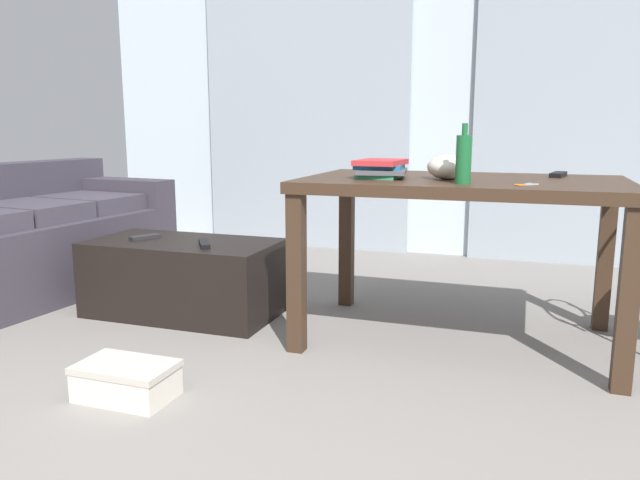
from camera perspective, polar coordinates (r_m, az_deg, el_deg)
The scene contains 14 objects.
ground_plane at distance 2.76m, azimuth 4.33°, elevation -10.02°, with size 8.64×8.64×0.00m, color gray.
wall_back at distance 4.76m, azimuth 11.57°, elevation 13.83°, with size 5.64×0.10×2.52m, color silver.
curtains at distance 4.66m, azimuth 11.35°, elevation 11.79°, with size 3.86×0.03×2.17m.
couch at distance 3.96m, azimuth -26.17°, elevation -0.09°, with size 0.98×1.79×0.75m.
coffee_table at distance 3.25m, azimuth -12.68°, elevation -3.47°, with size 0.98×0.51×0.39m.
craft_table at distance 2.77m, azimuth 13.20°, elevation 3.71°, with size 1.39×0.86×0.75m.
bottle_near at distance 2.50m, azimuth 13.38°, elevation 7.46°, with size 0.06×0.06×0.24m.
bowl at distance 2.71m, azimuth 12.01°, elevation 6.74°, with size 0.19×0.19×0.11m, color beige.
book_stack at distance 2.73m, azimuth 5.72°, elevation 6.70°, with size 0.25×0.28×0.08m.
tv_remote_on_table at distance 3.00m, azimuth 21.54°, elevation 5.76°, with size 0.05×0.18×0.02m, color black.
scissors at distance 2.50m, azimuth 18.63°, elevation 4.96°, with size 0.09×0.11×0.00m.
tv_remote_primary at distance 3.33m, azimuth -16.16°, elevation 0.27°, with size 0.05×0.16×0.02m, color #232326.
tv_remote_secondary at distance 3.05m, azimuth -10.84°, elevation -0.35°, with size 0.04×0.19×0.02m, color black.
shoebox at distance 2.36m, azimuth -17.77°, elevation -12.50°, with size 0.35×0.22×0.13m.
Camera 1 is at (0.65, -1.10, 0.97)m, focal length 33.97 mm.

